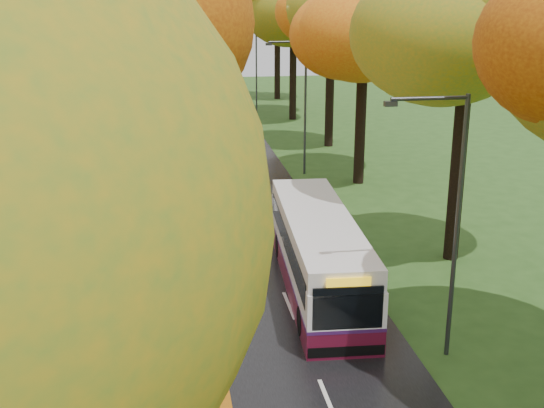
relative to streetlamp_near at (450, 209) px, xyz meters
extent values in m
cube|color=black|center=(-3.95, 17.00, -4.69)|extent=(6.50, 90.00, 0.04)
cube|color=silver|center=(-3.95, 17.00, -4.67)|extent=(0.12, 90.00, 0.01)
cube|color=brown|center=(-12.95, 17.00, -4.70)|extent=(12.00, 90.00, 0.02)
cube|color=#C26F13|center=(-7.00, 17.00, -4.67)|extent=(0.90, 90.00, 0.01)
cylinder|color=black|center=(-10.85, -2.50, -0.43)|extent=(0.60, 0.60, 8.58)
ellipsoid|color=orange|center=(-10.85, -2.50, 4.93)|extent=(9.20, 9.20, 7.18)
cylinder|color=black|center=(-11.45, 8.50, -0.14)|extent=(0.60, 0.60, 9.15)
ellipsoid|color=orange|center=(-11.45, 8.50, 5.58)|extent=(8.00, 8.00, 6.24)
cylinder|color=black|center=(-10.85, 18.50, -0.71)|extent=(0.60, 0.60, 8.00)
ellipsoid|color=orange|center=(-10.85, 18.50, 4.29)|extent=(9.20, 9.20, 7.18)
cylinder|color=black|center=(-11.45, 30.50, -0.43)|extent=(0.60, 0.60, 8.58)
ellipsoid|color=orange|center=(-11.45, 30.50, 4.93)|extent=(8.00, 8.00, 6.24)
cylinder|color=black|center=(-10.85, 41.50, -0.14)|extent=(0.60, 0.60, 9.15)
cylinder|color=black|center=(-11.45, 51.50, -0.71)|extent=(0.60, 0.60, 8.00)
ellipsoid|color=orange|center=(-11.45, 51.50, 4.29)|extent=(8.00, 8.00, 6.24)
cylinder|color=black|center=(3.55, 7.50, -0.11)|extent=(0.60, 0.60, 9.22)
ellipsoid|color=#B9690D|center=(3.55, 7.50, 5.65)|extent=(8.20, 8.20, 6.40)
cylinder|color=black|center=(2.95, 19.50, -0.62)|extent=(0.60, 0.60, 8.19)
ellipsoid|color=#B9690D|center=(2.95, 19.50, 4.50)|extent=(9.20, 9.20, 7.18)
cylinder|color=black|center=(3.55, 29.50, -0.36)|extent=(0.60, 0.60, 8.70)
ellipsoid|color=#B9690D|center=(3.55, 29.50, 5.08)|extent=(8.20, 8.20, 6.40)
cylinder|color=black|center=(2.95, 40.50, -0.11)|extent=(0.60, 0.60, 9.22)
cylinder|color=black|center=(3.55, 52.50, -0.62)|extent=(0.60, 0.60, 8.19)
ellipsoid|color=#B9690D|center=(3.55, 52.50, 4.50)|extent=(8.20, 8.20, 6.40)
cube|color=black|center=(-7.65, -2.00, -4.45)|extent=(0.11, 0.11, 0.52)
cube|color=black|center=(-7.65, 0.60, -4.45)|extent=(0.11, 0.11, 0.52)
cube|color=black|center=(-7.65, 3.20, -4.45)|extent=(0.11, 0.11, 0.52)
cube|color=black|center=(-7.65, 5.80, -4.45)|extent=(0.11, 0.11, 0.52)
cube|color=black|center=(-7.65, 8.40, -4.45)|extent=(0.11, 0.11, 0.52)
cylinder|color=#333538|center=(0.25, 0.00, -0.71)|extent=(0.14, 0.14, 8.00)
cylinder|color=#333538|center=(-0.85, 0.00, 3.19)|extent=(2.20, 0.11, 0.11)
cube|color=#333538|center=(-1.95, 0.00, 3.07)|extent=(0.35, 0.18, 0.14)
cylinder|color=#333538|center=(0.25, 22.00, -0.71)|extent=(0.14, 0.14, 8.00)
cylinder|color=#333538|center=(-0.85, 22.00, 3.19)|extent=(2.20, 0.11, 0.11)
cube|color=#333538|center=(-1.95, 22.00, 3.07)|extent=(0.35, 0.18, 0.14)
cylinder|color=#333538|center=(0.25, 44.00, -0.71)|extent=(0.14, 0.14, 8.00)
cylinder|color=#333538|center=(-0.85, 44.00, 3.19)|extent=(2.20, 0.11, 0.11)
cube|color=#333538|center=(-1.95, 44.00, 3.07)|extent=(0.35, 0.18, 0.14)
cube|color=#520C22|center=(-2.60, 5.39, -4.24)|extent=(3.00, 10.74, 0.87)
cube|color=white|center=(-2.60, 5.39, -3.18)|extent=(3.00, 10.74, 1.25)
cube|color=white|center=(-2.60, 5.39, -2.21)|extent=(2.94, 10.52, 0.68)
cube|color=#3B1751|center=(-2.60, 5.39, -3.76)|extent=(3.02, 10.76, 0.12)
cube|color=black|center=(-2.60, 5.39, -2.79)|extent=(2.98, 9.89, 0.82)
cube|color=black|center=(-2.90, 0.11, -2.98)|extent=(2.12, 0.18, 1.35)
cube|color=yellow|center=(-2.90, 0.11, -2.14)|extent=(1.33, 0.13, 0.27)
cube|color=black|center=(-2.90, 0.13, -4.40)|extent=(2.37, 0.25, 0.34)
cylinder|color=black|center=(-3.89, 1.84, -4.19)|extent=(0.32, 0.98, 0.97)
cylinder|color=black|center=(-1.72, 1.72, -4.19)|extent=(0.32, 0.98, 0.97)
cylinder|color=black|center=(-3.51, 8.63, -4.19)|extent=(0.32, 0.98, 0.97)
cylinder|color=black|center=(-1.34, 8.51, -4.19)|extent=(0.32, 0.98, 0.97)
imported|color=silver|center=(-6.30, 25.59, -4.02)|extent=(2.00, 4.01, 1.31)
imported|color=#ADB0B5|center=(-6.30, 28.22, -3.93)|extent=(2.37, 4.70, 1.48)
imported|color=black|center=(-6.30, 35.91, -4.07)|extent=(2.97, 4.50, 1.21)
camera|label=1|loc=(-7.92, -17.59, 5.95)|focal=45.00mm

